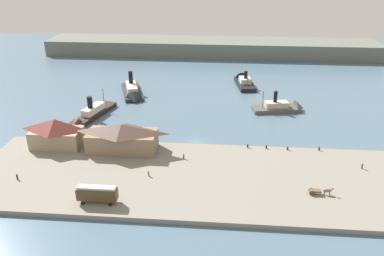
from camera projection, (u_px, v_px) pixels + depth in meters
The scene contains 20 objects.
ground_plane at pixel (196, 141), 119.07m from camera, with size 320.00×320.00×0.00m, color slate.
quay_promenade at pixel (189, 178), 98.86m from camera, with size 110.00×36.00×1.20m, color gray.
seawall_edge at pixel (195, 145), 115.60m from camera, with size 110.00×0.80×1.00m, color #666159.
ferry_shed_central_terminal at pixel (56, 132), 112.00m from camera, with size 14.44×8.07×8.40m.
ferry_shed_customs_shed at pixel (122, 137), 109.90m from camera, with size 19.64×8.88×7.79m.
street_tram at pixel (97, 193), 87.24m from camera, with size 8.99×2.53×4.14m.
horse_cart at pixel (320, 191), 90.79m from camera, with size 5.62×1.36×1.87m.
pedestrian_walking_west at pixel (184, 156), 106.49m from camera, with size 0.38×0.38×1.55m.
pedestrian_near_west_shed at pixel (149, 174), 98.30m from camera, with size 0.37×0.37×1.51m.
pedestrian_near_east_shed at pixel (17, 177), 96.82m from camera, with size 0.40×0.40×1.62m.
pedestrian_by_tram at pixel (362, 166), 101.60m from camera, with size 0.39×0.39×1.56m.
mooring_post_center_east at pixel (248, 146), 112.68m from camera, with size 0.44×0.44×0.90m, color black.
mooring_post_center_west at pixel (319, 149), 111.02m from camera, with size 0.44×0.44×0.90m, color black.
mooring_post_east at pixel (288, 148), 111.29m from camera, with size 0.44×0.44×0.90m, color black.
mooring_post_west at pixel (266, 147), 112.15m from camera, with size 0.44×0.44×0.90m, color black.
ferry_approaching_east at pixel (283, 108), 141.62m from camera, with size 19.53×9.49×9.86m.
ferry_mid_harbor at pixel (133, 93), 155.50m from camera, with size 13.36×23.89×11.08m.
ferry_outer_harbor at pixel (89, 115), 134.21m from camera, with size 11.14×25.13×9.43m.
ferry_departing_north at pixel (244, 81), 169.75m from camera, with size 9.05×20.00×8.93m.
far_headland at pixel (211, 47), 217.21m from camera, with size 180.00×24.00×8.00m, color #60665B.
Camera 1 is at (8.00, -106.44, 52.93)m, focal length 36.68 mm.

